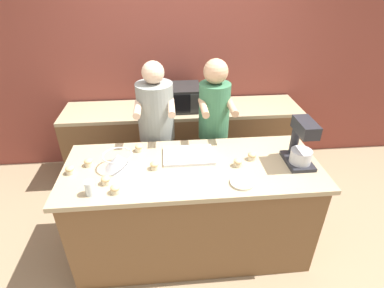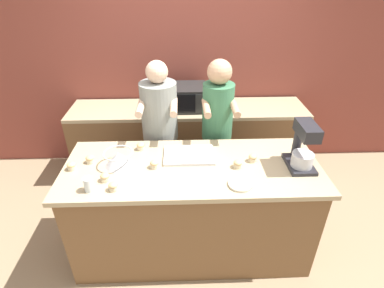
# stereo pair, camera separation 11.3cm
# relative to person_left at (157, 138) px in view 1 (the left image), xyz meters

# --- Properties ---
(ground_plane) EXTENTS (16.00, 16.00, 0.00)m
(ground_plane) POSITION_rel_person_left_xyz_m (0.30, -0.64, -0.85)
(ground_plane) COLOR #937A5B
(back_wall) EXTENTS (10.00, 0.06, 2.70)m
(back_wall) POSITION_rel_person_left_xyz_m (0.30, 0.99, 0.50)
(back_wall) COLOR brown
(back_wall) RESTS_ON ground_plane
(island_counter) EXTENTS (2.09, 0.83, 0.94)m
(island_counter) POSITION_rel_person_left_xyz_m (0.30, -0.64, -0.38)
(island_counter) COLOR brown
(island_counter) RESTS_ON ground_plane
(back_counter) EXTENTS (2.80, 0.60, 0.89)m
(back_counter) POSITION_rel_person_left_xyz_m (0.30, 0.64, -0.41)
(back_counter) COLOR brown
(back_counter) RESTS_ON ground_plane
(person_left) EXTENTS (0.36, 0.51, 1.62)m
(person_left) POSITION_rel_person_left_xyz_m (0.00, 0.00, 0.00)
(person_left) COLOR brown
(person_left) RESTS_ON ground_plane
(person_right) EXTENTS (0.32, 0.49, 1.63)m
(person_right) POSITION_rel_person_left_xyz_m (0.57, -0.00, 0.03)
(person_right) COLOR #232328
(person_right) RESTS_ON ground_plane
(stand_mixer) EXTENTS (0.20, 0.30, 0.39)m
(stand_mixer) POSITION_rel_person_left_xyz_m (1.16, -0.67, 0.26)
(stand_mixer) COLOR #232328
(stand_mixer) RESTS_ON island_counter
(mixing_bowl) EXTENTS (0.24, 0.24, 0.12)m
(mixing_bowl) POSITION_rel_person_left_xyz_m (-0.30, -0.61, 0.15)
(mixing_bowl) COLOR #BCBCC1
(mixing_bowl) RESTS_ON island_counter
(baking_tray) EXTENTS (0.42, 0.30, 0.04)m
(baking_tray) POSITION_rel_person_left_xyz_m (0.27, -0.50, 0.11)
(baking_tray) COLOR silver
(baking_tray) RESTS_ON island_counter
(microwave_oven) EXTENTS (0.52, 0.41, 0.27)m
(microwave_oven) POSITION_rel_person_left_xyz_m (0.24, 0.64, 0.17)
(microwave_oven) COLOR black
(microwave_oven) RESTS_ON back_counter
(drinking_glass) EXTENTS (0.07, 0.07, 0.11)m
(drinking_glass) POSITION_rel_person_left_xyz_m (-0.46, -0.92, 0.14)
(drinking_glass) COLOR silver
(drinking_glass) RESTS_ON island_counter
(small_plate) EXTENTS (0.18, 0.18, 0.02)m
(small_plate) POSITION_rel_person_left_xyz_m (0.64, -0.90, 0.10)
(small_plate) COLOR beige
(small_plate) RESTS_ON island_counter
(cupcake_0) EXTENTS (0.07, 0.07, 0.06)m
(cupcake_0) POSITION_rel_person_left_xyz_m (1.25, -0.49, 0.12)
(cupcake_0) COLOR beige
(cupcake_0) RESTS_ON island_counter
(cupcake_1) EXTENTS (0.07, 0.07, 0.06)m
(cupcake_1) POSITION_rel_person_left_xyz_m (0.80, -0.59, 0.12)
(cupcake_1) COLOR beige
(cupcake_1) RESTS_ON island_counter
(cupcake_2) EXTENTS (0.07, 0.07, 0.06)m
(cupcake_2) POSITION_rel_person_left_xyz_m (-0.01, -0.65, 0.12)
(cupcake_2) COLOR beige
(cupcake_2) RESTS_ON island_counter
(cupcake_3) EXTENTS (0.07, 0.07, 0.06)m
(cupcake_3) POSITION_rel_person_left_xyz_m (-0.54, -0.56, 0.12)
(cupcake_3) COLOR beige
(cupcake_3) RESTS_ON island_counter
(cupcake_4) EXTENTS (0.07, 0.07, 0.06)m
(cupcake_4) POSITION_rel_person_left_xyz_m (-0.67, -0.65, 0.12)
(cupcake_4) COLOR beige
(cupcake_4) RESTS_ON island_counter
(cupcake_5) EXTENTS (0.07, 0.07, 0.06)m
(cupcake_5) POSITION_rel_person_left_xyz_m (0.66, -0.67, 0.12)
(cupcake_5) COLOR beige
(cupcake_5) RESTS_ON island_counter
(cupcake_6) EXTENTS (0.07, 0.07, 0.06)m
(cupcake_6) POSITION_rel_person_left_xyz_m (-0.37, -0.81, 0.12)
(cupcake_6) COLOR beige
(cupcake_6) RESTS_ON island_counter
(cupcake_7) EXTENTS (0.07, 0.07, 0.06)m
(cupcake_7) POSITION_rel_person_left_xyz_m (-0.28, -0.92, 0.12)
(cupcake_7) COLOR beige
(cupcake_7) RESTS_ON island_counter
(cupcake_8) EXTENTS (0.07, 0.07, 0.06)m
(cupcake_8) POSITION_rel_person_left_xyz_m (-0.15, -0.37, 0.12)
(cupcake_8) COLOR beige
(cupcake_8) RESTS_ON island_counter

